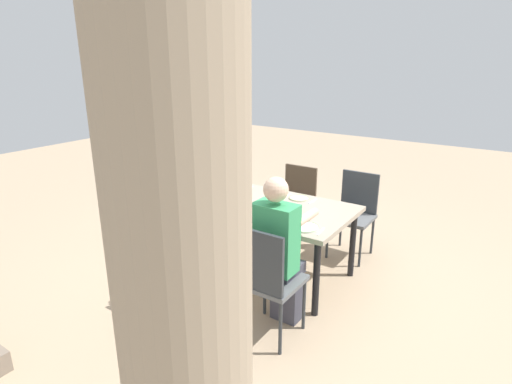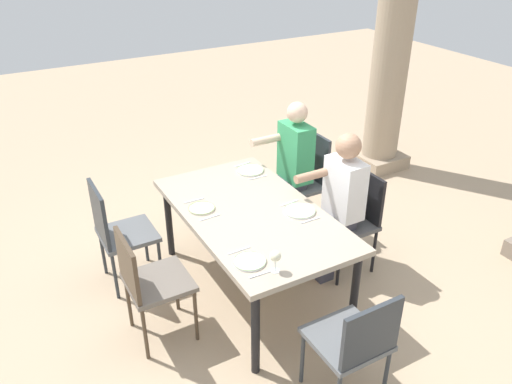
{
  "view_description": "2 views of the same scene",
  "coord_description": "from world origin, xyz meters",
  "px_view_note": "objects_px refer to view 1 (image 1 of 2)",
  "views": [
    {
      "loc": [
        -2.12,
        3.33,
        2.16
      ],
      "look_at": [
        0.14,
        -0.06,
        0.83
      ],
      "focal_mm": 29.4,
      "sensor_mm": 36.0,
      "label": 1
    },
    {
      "loc": [
        3.0,
        -1.65,
        2.8
      ],
      "look_at": [
        -0.05,
        0.06,
        0.88
      ],
      "focal_mm": 36.03,
      "sensor_mm": 36.0,
      "label": 2
    }
  ],
  "objects_px": {
    "chair_mid_south": "(295,197)",
    "plate_1": "(299,198)",
    "chair_mid_north": "(194,256)",
    "wine_glass_3": "(221,176)",
    "chair_west_south": "(355,209)",
    "dining_table": "(264,210)",
    "diner_man_white": "(207,230)",
    "plate_0": "(305,227)",
    "diner_woman_green": "(279,251)",
    "plate_2": "(230,209)",
    "chair_west_north": "(267,276)",
    "stone_column_near": "(183,283)",
    "plate_3": "(238,185)",
    "chair_head_east": "(172,202)"
  },
  "relations": [
    {
      "from": "chair_mid_south",
      "to": "diner_man_white",
      "type": "distance_m",
      "value": 1.65
    },
    {
      "from": "chair_west_north",
      "to": "chair_head_east",
      "type": "relative_size",
      "value": 1.12
    },
    {
      "from": "chair_west_north",
      "to": "chair_west_south",
      "type": "relative_size",
      "value": 1.04
    },
    {
      "from": "plate_0",
      "to": "wine_glass_3",
      "type": "relative_size",
      "value": 1.59
    },
    {
      "from": "dining_table",
      "to": "plate_0",
      "type": "height_order",
      "value": "plate_0"
    },
    {
      "from": "plate_0",
      "to": "plate_3",
      "type": "distance_m",
      "value": 1.36
    },
    {
      "from": "chair_head_east",
      "to": "plate_3",
      "type": "bearing_deg",
      "value": -155.38
    },
    {
      "from": "chair_head_east",
      "to": "plate_0",
      "type": "height_order",
      "value": "chair_head_east"
    },
    {
      "from": "plate_2",
      "to": "diner_woman_green",
      "type": "bearing_deg",
      "value": 152.42
    },
    {
      "from": "diner_man_white",
      "to": "stone_column_near",
      "type": "relative_size",
      "value": 0.42
    },
    {
      "from": "chair_head_east",
      "to": "plate_1",
      "type": "height_order",
      "value": "chair_head_east"
    },
    {
      "from": "plate_0",
      "to": "wine_glass_3",
      "type": "xyz_separation_m",
      "value": [
        1.36,
        -0.56,
        0.1
      ]
    },
    {
      "from": "dining_table",
      "to": "diner_woman_green",
      "type": "xyz_separation_m",
      "value": [
        -0.62,
        0.74,
        0.02
      ]
    },
    {
      "from": "plate_0",
      "to": "diner_woman_green",
      "type": "bearing_deg",
      "value": 88.9
    },
    {
      "from": "chair_mid_south",
      "to": "diner_man_white",
      "type": "xyz_separation_m",
      "value": [
        -0.0,
        1.64,
        0.16
      ]
    },
    {
      "from": "wine_glass_3",
      "to": "chair_mid_south",
      "type": "bearing_deg",
      "value": -131.33
    },
    {
      "from": "chair_west_north",
      "to": "plate_0",
      "type": "xyz_separation_m",
      "value": [
        -0.01,
        -0.6,
        0.2
      ]
    },
    {
      "from": "diner_woman_green",
      "to": "chair_west_south",
      "type": "bearing_deg",
      "value": -89.9
    },
    {
      "from": "dining_table",
      "to": "plate_1",
      "type": "xyz_separation_m",
      "value": [
        -0.22,
        -0.33,
        0.07
      ]
    },
    {
      "from": "chair_west_south",
      "to": "dining_table",
      "type": "bearing_deg",
      "value": 56.28
    },
    {
      "from": "dining_table",
      "to": "diner_man_white",
      "type": "height_order",
      "value": "diner_man_white"
    },
    {
      "from": "chair_mid_south",
      "to": "plate_1",
      "type": "height_order",
      "value": "chair_mid_south"
    },
    {
      "from": "chair_west_south",
      "to": "plate_0",
      "type": "relative_size",
      "value": 3.78
    },
    {
      "from": "chair_west_north",
      "to": "chair_mid_south",
      "type": "relative_size",
      "value": 1.08
    },
    {
      "from": "stone_column_near",
      "to": "wine_glass_3",
      "type": "distance_m",
      "value": 3.49
    },
    {
      "from": "chair_mid_north",
      "to": "dining_table",
      "type": "bearing_deg",
      "value": -98.24
    },
    {
      "from": "chair_mid_north",
      "to": "wine_glass_3",
      "type": "bearing_deg",
      "value": -62.47
    },
    {
      "from": "chair_mid_north",
      "to": "chair_mid_south",
      "type": "distance_m",
      "value": 1.83
    },
    {
      "from": "plate_0",
      "to": "plate_3",
      "type": "height_order",
      "value": "same"
    },
    {
      "from": "chair_west_north",
      "to": "chair_mid_north",
      "type": "bearing_deg",
      "value": -0.35
    },
    {
      "from": "chair_west_south",
      "to": "diner_man_white",
      "type": "relative_size",
      "value": 0.73
    },
    {
      "from": "chair_mid_north",
      "to": "chair_head_east",
      "type": "xyz_separation_m",
      "value": [
        1.16,
        -0.92,
        -0.0
      ]
    },
    {
      "from": "chair_west_north",
      "to": "chair_west_south",
      "type": "height_order",
      "value": "chair_west_north"
    },
    {
      "from": "chair_mid_south",
      "to": "diner_man_white",
      "type": "bearing_deg",
      "value": 90.1
    },
    {
      "from": "stone_column_near",
      "to": "plate_2",
      "type": "relative_size",
      "value": 12.28
    },
    {
      "from": "chair_west_south",
      "to": "diner_man_white",
      "type": "height_order",
      "value": "diner_man_white"
    },
    {
      "from": "plate_3",
      "to": "dining_table",
      "type": "bearing_deg",
      "value": 149.67
    },
    {
      "from": "chair_west_south",
      "to": "plate_3",
      "type": "bearing_deg",
      "value": 26.43
    },
    {
      "from": "chair_west_south",
      "to": "chair_head_east",
      "type": "relative_size",
      "value": 1.08
    },
    {
      "from": "chair_west_south",
      "to": "diner_woman_green",
      "type": "distance_m",
      "value": 1.67
    },
    {
      "from": "chair_mid_south",
      "to": "dining_table",
      "type": "bearing_deg",
      "value": 98.27
    },
    {
      "from": "diner_man_white",
      "to": "plate_0",
      "type": "xyz_separation_m",
      "value": [
        -0.75,
        -0.4,
        0.07
      ]
    },
    {
      "from": "chair_head_east",
      "to": "plate_3",
      "type": "xyz_separation_m",
      "value": [
        -0.72,
        -0.33,
        0.25
      ]
    },
    {
      "from": "chair_mid_south",
      "to": "stone_column_near",
      "type": "bearing_deg",
      "value": 112.9
    },
    {
      "from": "plate_0",
      "to": "plate_2",
      "type": "height_order",
      "value": "same"
    },
    {
      "from": "chair_head_east",
      "to": "chair_mid_south",
      "type": "bearing_deg",
      "value": -141.81
    },
    {
      "from": "chair_west_south",
      "to": "wine_glass_3",
      "type": "height_order",
      "value": "chair_west_south"
    },
    {
      "from": "dining_table",
      "to": "wine_glass_3",
      "type": "distance_m",
      "value": 0.79
    },
    {
      "from": "chair_mid_north",
      "to": "plate_1",
      "type": "height_order",
      "value": "chair_mid_north"
    },
    {
      "from": "diner_woman_green",
      "to": "plate_2",
      "type": "xyz_separation_m",
      "value": [
        0.8,
        -0.42,
        0.06
      ]
    }
  ]
}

